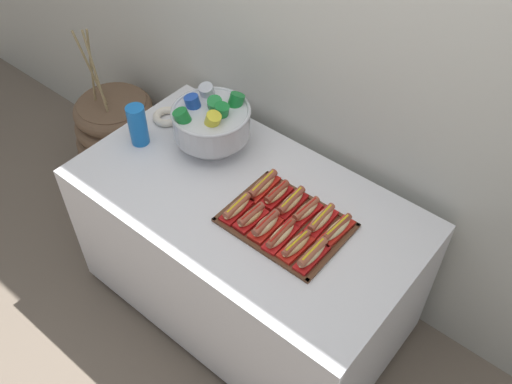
% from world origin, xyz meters
% --- Properties ---
extents(ground_plane, '(10.00, 10.00, 0.00)m').
position_xyz_m(ground_plane, '(0.00, 0.00, 0.00)').
color(ground_plane, '#7A6B5B').
extents(back_wall, '(6.00, 0.10, 2.60)m').
position_xyz_m(back_wall, '(0.00, 0.53, 1.30)').
color(back_wall, beige).
rests_on(back_wall, ground_plane).
extents(buffet_table, '(1.51, 0.84, 0.79)m').
position_xyz_m(buffet_table, '(0.00, 0.00, 0.42)').
color(buffet_table, silver).
rests_on(buffet_table, ground_plane).
extents(floor_vase, '(0.53, 0.53, 1.08)m').
position_xyz_m(floor_vase, '(-1.15, 0.21, 0.30)').
color(floor_vase, brown).
rests_on(floor_vase, ground_plane).
extents(serving_tray, '(0.48, 0.36, 0.01)m').
position_xyz_m(serving_tray, '(0.22, -0.01, 0.80)').
color(serving_tray, '#56331E').
rests_on(serving_tray, buffet_table).
extents(hot_dog_0, '(0.07, 0.17, 0.06)m').
position_xyz_m(hot_dog_0, '(0.03, -0.09, 0.83)').
color(hot_dog_0, '#B21414').
rests_on(hot_dog_0, serving_tray).
extents(hot_dog_1, '(0.07, 0.15, 0.06)m').
position_xyz_m(hot_dog_1, '(0.11, -0.09, 0.83)').
color(hot_dog_1, red).
rests_on(hot_dog_1, serving_tray).
extents(hot_dog_2, '(0.07, 0.16, 0.07)m').
position_xyz_m(hot_dog_2, '(0.18, -0.09, 0.83)').
color(hot_dog_2, red).
rests_on(hot_dog_2, serving_tray).
extents(hot_dog_3, '(0.07, 0.18, 0.06)m').
position_xyz_m(hot_dog_3, '(0.26, -0.09, 0.83)').
color(hot_dog_3, red).
rests_on(hot_dog_3, serving_tray).
extents(hot_dog_4, '(0.07, 0.17, 0.06)m').
position_xyz_m(hot_dog_4, '(0.33, -0.09, 0.82)').
color(hot_dog_4, red).
rests_on(hot_dog_4, serving_tray).
extents(hot_dog_5, '(0.06, 0.17, 0.06)m').
position_xyz_m(hot_dog_5, '(0.41, -0.09, 0.83)').
color(hot_dog_5, red).
rests_on(hot_dog_5, serving_tray).
extents(hot_dog_6, '(0.07, 0.19, 0.06)m').
position_xyz_m(hot_dog_6, '(0.03, 0.07, 0.83)').
color(hot_dog_6, red).
rests_on(hot_dog_6, serving_tray).
extents(hot_dog_7, '(0.06, 0.16, 0.06)m').
position_xyz_m(hot_dog_7, '(0.11, 0.07, 0.83)').
color(hot_dog_7, '#B21414').
rests_on(hot_dog_7, serving_tray).
extents(hot_dog_8, '(0.07, 0.17, 0.06)m').
position_xyz_m(hot_dog_8, '(0.18, 0.07, 0.83)').
color(hot_dog_8, '#B21414').
rests_on(hot_dog_8, serving_tray).
extents(hot_dog_9, '(0.07, 0.16, 0.06)m').
position_xyz_m(hot_dog_9, '(0.26, 0.07, 0.83)').
color(hot_dog_9, red).
rests_on(hot_dog_9, serving_tray).
extents(hot_dog_10, '(0.07, 0.18, 0.06)m').
position_xyz_m(hot_dog_10, '(0.33, 0.07, 0.83)').
color(hot_dog_10, red).
rests_on(hot_dog_10, serving_tray).
extents(hot_dog_11, '(0.07, 0.18, 0.06)m').
position_xyz_m(hot_dog_11, '(0.41, 0.07, 0.83)').
color(hot_dog_11, red).
rests_on(hot_dog_11, serving_tray).
extents(punch_bowl, '(0.35, 0.35, 0.26)m').
position_xyz_m(punch_bowl, '(-0.33, 0.16, 0.94)').
color(punch_bowl, silver).
rests_on(punch_bowl, buffet_table).
extents(cup_stack, '(0.08, 0.08, 0.20)m').
position_xyz_m(cup_stack, '(-0.60, -0.04, 0.89)').
color(cup_stack, blue).
rests_on(cup_stack, buffet_table).
extents(donut, '(0.14, 0.14, 0.04)m').
position_xyz_m(donut, '(-0.62, 0.15, 0.81)').
color(donut, silver).
rests_on(donut, buffet_table).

